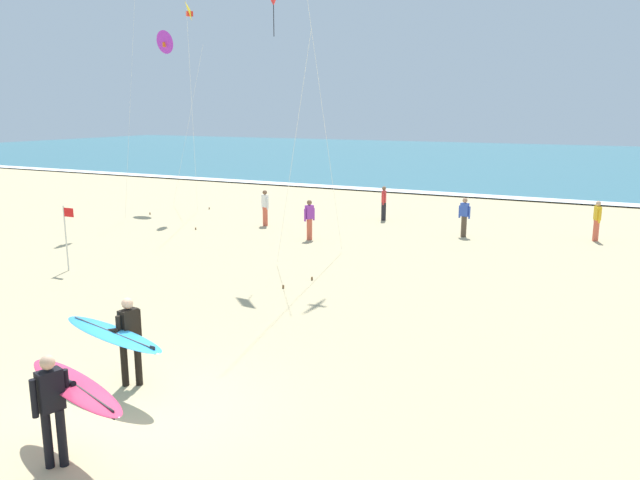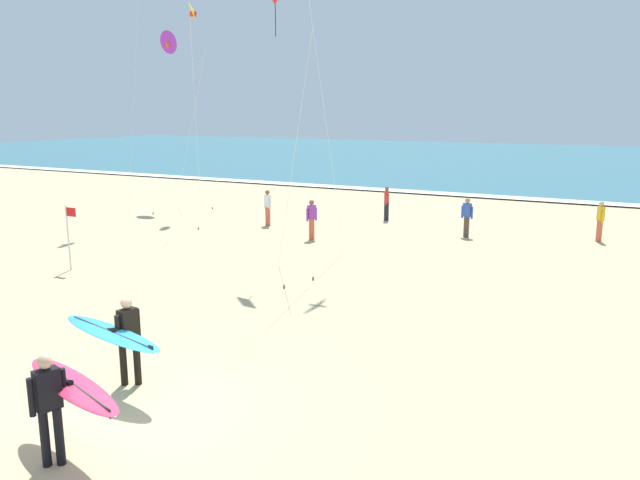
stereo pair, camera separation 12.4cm
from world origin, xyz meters
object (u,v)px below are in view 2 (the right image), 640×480
(surfer_trailing, at_px, (120,334))
(lifeguard_flag, at_px, (69,231))
(surfer_lead, at_px, (61,394))
(bystander_purple_top, at_px, (312,219))
(bystander_blue_top, at_px, (467,217))
(bystander_yellow_top, at_px, (600,221))
(kite_delta_violet_distant, at_px, (169,43))
(bystander_white_top, at_px, (268,208))
(bystander_red_top, at_px, (387,203))
(kite_delta_golden_mid, at_px, (193,13))

(surfer_trailing, relative_size, lifeguard_flag, 1.19)
(surfer_lead, height_order, lifeguard_flag, lifeguard_flag)
(bystander_purple_top, relative_size, lifeguard_flag, 0.76)
(surfer_lead, height_order, bystander_blue_top, surfer_lead)
(bystander_purple_top, bearing_deg, bystander_yellow_top, 25.60)
(bystander_purple_top, xyz_separation_m, bystander_yellow_top, (10.12, 4.85, 0.00))
(kite_delta_violet_distant, distance_m, bystander_yellow_top, 22.21)
(kite_delta_violet_distant, height_order, bystander_white_top, kite_delta_violet_distant)
(lifeguard_flag, bearing_deg, bystander_red_top, 66.84)
(bystander_white_top, relative_size, lifeguard_flag, 0.76)
(kite_delta_violet_distant, bearing_deg, bystander_yellow_top, 0.39)
(surfer_trailing, bearing_deg, kite_delta_golden_mid, 124.03)
(lifeguard_flag, bearing_deg, bystander_white_top, 81.27)
(bystander_purple_top, xyz_separation_m, bystander_red_top, (1.03, 5.44, 0.00))
(surfer_lead, xyz_separation_m, bystander_red_top, (-3.19, 20.99, -0.24))
(bystander_white_top, bearing_deg, kite_delta_violet_distant, 158.93)
(bystander_blue_top, bearing_deg, kite_delta_golden_mid, 179.68)
(bystander_yellow_top, xyz_separation_m, bystander_red_top, (-9.09, 0.60, 0.00))
(bystander_blue_top, xyz_separation_m, bystander_white_top, (-8.44, -1.56, 0.00))
(lifeguard_flag, bearing_deg, surfer_trailing, -35.97)
(surfer_trailing, bearing_deg, bystander_red_top, 96.54)
(kite_delta_golden_mid, height_order, bystander_red_top, kite_delta_golden_mid)
(kite_delta_violet_distant, distance_m, bystander_white_top, 11.13)
(kite_delta_golden_mid, xyz_separation_m, bystander_yellow_top, (18.27, 1.43, -8.72))
(bystander_purple_top, distance_m, bystander_white_top, 3.61)
(bystander_blue_top, bearing_deg, bystander_red_top, 153.74)
(surfer_lead, relative_size, lifeguard_flag, 1.20)
(kite_delta_violet_distant, xyz_separation_m, bystander_white_top, (7.60, -2.93, -7.58))
(surfer_trailing, distance_m, bystander_purple_top, 13.75)
(surfer_trailing, xyz_separation_m, bystander_purple_top, (-3.18, 13.37, -0.24))
(kite_delta_violet_distant, xyz_separation_m, lifeguard_flag, (6.15, -12.42, -7.13))
(kite_delta_violet_distant, relative_size, lifeguard_flag, 4.30)
(kite_delta_golden_mid, distance_m, lifeguard_flag, 14.31)
(surfer_lead, height_order, surfer_trailing, same)
(surfer_lead, height_order, bystander_red_top, surfer_lead)
(bystander_purple_top, distance_m, bystander_yellow_top, 11.22)
(lifeguard_flag, bearing_deg, bystander_purple_top, 59.17)
(bystander_yellow_top, bearing_deg, bystander_white_top, -166.96)
(kite_delta_violet_distant, xyz_separation_m, bystander_yellow_top, (20.87, 0.14, -7.58))
(surfer_lead, relative_size, bystander_yellow_top, 1.59)
(bystander_blue_top, height_order, bystander_purple_top, same)
(kite_delta_golden_mid, bearing_deg, kite_delta_violet_distant, 153.62)
(surfer_trailing, bearing_deg, surfer_lead, -64.66)
(bystander_yellow_top, bearing_deg, lifeguard_flag, -139.52)
(surfer_trailing, height_order, bystander_purple_top, surfer_trailing)
(bystander_blue_top, xyz_separation_m, lifeguard_flag, (-9.90, -11.06, 0.45))
(kite_delta_golden_mid, distance_m, bystander_blue_top, 16.03)
(surfer_lead, distance_m, bystander_white_top, 18.82)
(surfer_trailing, distance_m, bystander_red_top, 18.94)
(bystander_blue_top, distance_m, bystander_yellow_top, 5.05)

